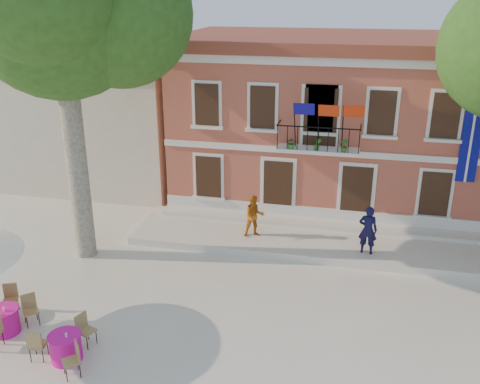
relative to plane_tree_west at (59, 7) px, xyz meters
The scene contains 9 objects.
ground 10.92m from the plane_tree_west, 14.84° to the right, with size 90.00×90.00×0.00m, color beige.
main_building 12.74m from the plane_tree_west, 45.54° to the left, with size 13.50×9.59×7.50m.
neighbor_west 11.41m from the plane_tree_west, 109.47° to the left, with size 9.40×9.40×6.40m.
terrace 12.26m from the plane_tree_west, 18.62° to the left, with size 14.00×3.40×0.30m, color silver.
plane_tree_west is the anchor object (origin of this frame).
pedestrian_navy 12.94m from the plane_tree_west, 10.10° to the left, with size 0.67×0.44×1.84m, color black.
pedestrian_orange 10.03m from the plane_tree_west, 21.26° to the left, with size 0.82×0.64×1.68m, color #BF6516.
cafe_table_1 10.49m from the plane_tree_west, 66.99° to the right, with size 1.76×1.84×0.95m.
cafe_table_2 9.81m from the plane_tree_west, 89.27° to the right, with size 1.82×1.80×0.95m.
Camera 1 is at (3.46, -14.71, 9.42)m, focal length 40.00 mm.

